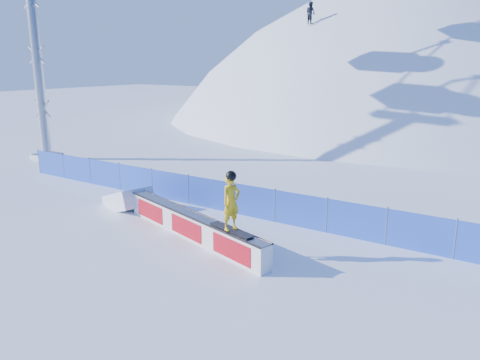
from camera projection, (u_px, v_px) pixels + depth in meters
The scene contains 6 objects.
ground at pixel (123, 244), 14.89m from camera, with size 160.00×160.00×0.00m, color white.
snow_hill at pixel (410, 275), 53.30m from camera, with size 64.00×64.00×64.00m.
safety_fence at pixel (208, 193), 18.39m from camera, with size 22.05×0.05×1.30m.
rail_box at pixel (192, 226), 15.25m from camera, with size 6.96×2.48×0.85m.
snow_ramp at pixel (129, 207), 18.64m from camera, with size 1.95×1.30×0.73m, color white, non-canonical shape.
snowboarder at pixel (231, 201), 13.42m from camera, with size 1.73×0.78×1.79m.
Camera 1 is at (10.78, -9.59, 5.62)m, focal length 35.00 mm.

